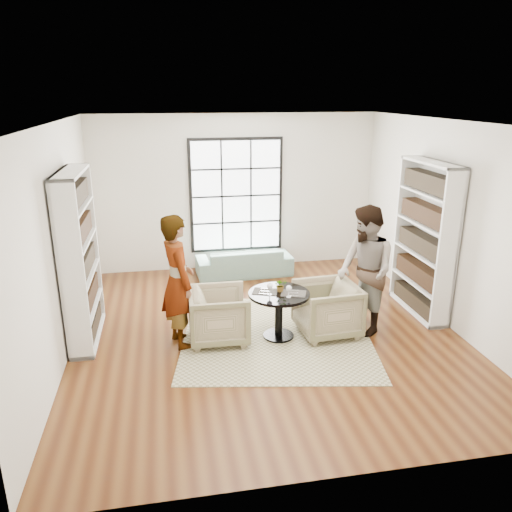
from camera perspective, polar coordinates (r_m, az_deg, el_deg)
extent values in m
plane|color=brown|center=(7.47, 1.16, -8.62)|extent=(6.00, 6.00, 0.00)
plane|color=silver|center=(9.80, -2.31, 7.23)|extent=(5.50, 0.00, 5.50)
plane|color=silver|center=(6.93, -21.65, 1.24)|extent=(0.00, 6.00, 6.00)
plane|color=silver|center=(7.92, 21.15, 3.34)|extent=(0.00, 6.00, 6.00)
plane|color=silver|center=(4.21, 9.52, -8.50)|extent=(5.50, 0.00, 5.50)
plane|color=white|center=(6.67, 1.33, 15.03)|extent=(6.00, 6.00, 0.00)
cube|color=black|center=(9.79, -2.29, 6.92)|extent=(1.82, 0.06, 2.22)
cube|color=white|center=(9.75, -2.25, 6.88)|extent=(1.70, 0.02, 2.10)
cube|color=tan|center=(7.35, 2.37, -9.04)|extent=(3.08, 3.08, 0.01)
cylinder|color=black|center=(7.31, 2.58, -9.09)|extent=(0.44, 0.44, 0.04)
cylinder|color=black|center=(7.17, 2.62, -6.85)|extent=(0.11, 0.11, 0.61)
cylinder|color=black|center=(7.03, 2.66, -4.37)|extent=(0.87, 0.87, 0.04)
imported|color=gray|center=(9.60, -1.37, -0.63)|extent=(1.85, 0.81, 0.53)
imported|color=tan|center=(7.09, -4.24, -6.79)|extent=(0.85, 0.82, 0.76)
imported|color=#C5BA8D|center=(7.32, 8.08, -6.02)|extent=(0.91, 0.89, 0.77)
imported|color=gray|center=(6.84, -8.94, -2.89)|extent=(0.62, 0.78, 1.86)
imported|color=gray|center=(7.30, 12.38, -1.67)|extent=(0.80, 0.98, 1.88)
cube|color=black|center=(7.05, 1.04, -4.08)|extent=(0.41, 0.36, 0.01)
cube|color=black|center=(7.00, 4.31, -4.29)|extent=(0.41, 0.36, 0.01)
cylinder|color=silver|center=(6.94, 1.57, -4.43)|extent=(0.06, 0.06, 0.01)
cylinder|color=silver|center=(6.93, 1.58, -4.04)|extent=(0.01, 0.01, 0.10)
sphere|color=maroon|center=(6.90, 1.58, -3.44)|extent=(0.08, 0.08, 0.08)
ellipsoid|color=white|center=(6.90, 1.58, -3.44)|extent=(0.08, 0.08, 0.09)
cylinder|color=silver|center=(6.88, 3.76, -4.69)|extent=(0.06, 0.06, 0.01)
cylinder|color=silver|center=(6.86, 3.77, -4.30)|extent=(0.01, 0.01, 0.10)
sphere|color=maroon|center=(6.83, 3.78, -3.71)|extent=(0.08, 0.08, 0.08)
ellipsoid|color=white|center=(6.83, 3.78, -3.71)|extent=(0.08, 0.08, 0.09)
imported|color=gray|center=(7.04, 2.83, -3.34)|extent=(0.17, 0.15, 0.19)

